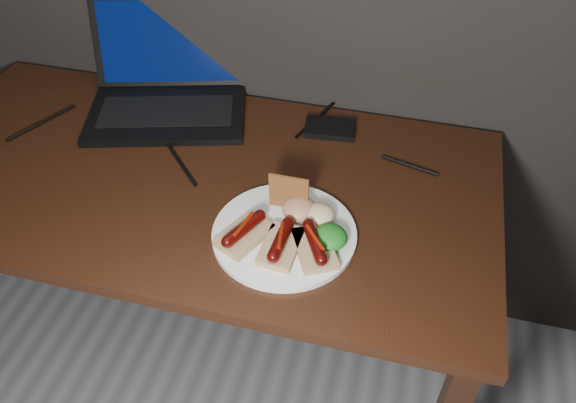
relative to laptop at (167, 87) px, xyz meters
The scene contains 12 objects.
desk 0.34m from the laptop, 57.56° to the right, with size 1.40×0.70×0.75m.
laptop is the anchor object (origin of this frame).
hard_drive 0.44m from the laptop, ahead, with size 0.13×0.08×0.02m, color black.
desk_cables 0.23m from the laptop, 28.80° to the right, with size 1.05×0.44×0.01m.
plate 0.58m from the laptop, 42.76° to the right, with size 0.30×0.30×0.01m, color white.
bread_sausage_left 0.55m from the laptop, 50.81° to the right, with size 0.11×0.13×0.04m.
bread_sausage_center 0.61m from the laptop, 45.66° to the right, with size 0.08×0.12×0.04m.
bread_sausage_right 0.65m from the laptop, 40.89° to the right, with size 0.12×0.13×0.04m.
crispbread 0.52m from the laptop, 37.61° to the right, with size 0.09×0.01×0.09m, color #9B5A2A.
salad_greens 0.66m from the laptop, 37.61° to the right, with size 0.07×0.07×0.04m, color #115813.
salsa_mound 0.56m from the laptop, 37.37° to the right, with size 0.07×0.07×0.04m, color #A02510.
coleslaw_mound 0.59m from the laptop, 35.11° to the right, with size 0.06×0.06×0.04m, color beige.
Camera 1 is at (0.47, 0.48, 1.60)m, focal length 35.00 mm.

